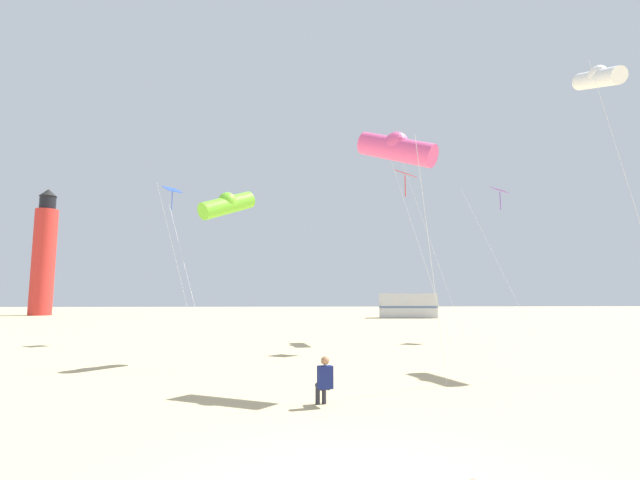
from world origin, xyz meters
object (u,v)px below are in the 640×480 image
kite_flyer_standing (324,380)px  kite_tube_cyan (423,159)px  kite_diamond_violet (500,196)px  lighthouse_distant (44,255)px  kite_tube_rainbow (397,148)px  kite_tube_white (598,78)px  rv_van_silver (408,306)px  kite_diamond_scarlet (406,180)px  kite_tube_lime (227,204)px  kite_diamond_blue (173,195)px

kite_flyer_standing → kite_tube_cyan: size_ratio=0.10×
kite_diamond_violet → lighthouse_distant: size_ratio=0.54×
kite_tube_rainbow → kite_tube_white: size_ratio=0.64×
kite_tube_rainbow → rv_van_silver: (9.80, 39.81, -5.61)m
kite_diamond_scarlet → rv_van_silver: bearing=76.6°
kite_tube_cyan → kite_tube_rainbow: (-4.64, -13.60, -3.89)m
kite_tube_cyan → kite_tube_rainbow: 14.88m
lighthouse_distant → kite_diamond_violet: bearing=-37.8°
kite_tube_lime → kite_tube_cyan: kite_tube_cyan is taller
kite_tube_cyan → kite_tube_rainbow: bearing=-108.9°
kite_tube_cyan → kite_tube_white: (4.45, -9.90, 0.40)m
kite_tube_lime → kite_diamond_violet: 17.18m
kite_diamond_scarlet → kite_tube_cyan: 5.90m
kite_tube_cyan → kite_diamond_violet: bearing=-4.8°
kite_tube_rainbow → kite_tube_white: bearing=22.1°
kite_diamond_scarlet → kite_diamond_violet: 8.08m
kite_diamond_violet → rv_van_silver: bearing=88.6°
kite_diamond_scarlet → lighthouse_distant: size_ratio=0.53×
kite_diamond_blue → kite_tube_rainbow: (10.24, -13.11, -1.34)m
kite_tube_white → lighthouse_distant: (-45.68, 45.06, -3.45)m
kite_tube_white → kite_tube_lime: bearing=174.5°
kite_tube_lime → kite_tube_rainbow: (5.84, -5.13, 0.75)m
lighthouse_distant → kite_tube_rainbow: bearing=-53.1°
kite_diamond_scarlet → rv_van_silver: size_ratio=1.35×
kite_tube_cyan → kite_tube_white: 10.86m
lighthouse_distant → kite_tube_white: bearing=-44.6°
kite_diamond_scarlet → kite_tube_cyan: size_ratio=0.76×
kite_tube_lime → kite_tube_rainbow: bearing=-41.3°
kite_diamond_blue → kite_tube_white: (19.33, -9.41, 2.95)m
kite_tube_lime → kite_tube_white: bearing=-5.5°
kite_tube_lime → kite_tube_cyan: (10.48, 8.46, 4.64)m
kite_tube_lime → kite_tube_cyan: 14.25m
kite_flyer_standing → kite_tube_white: size_ratio=0.10×
kite_tube_lime → rv_van_silver: 38.35m
kite_diamond_scarlet → kite_diamond_blue: bearing=161.1°
kite_diamond_blue → kite_tube_cyan: (14.88, 0.49, 2.55)m
kite_tube_cyan → kite_diamond_blue: bearing=-178.1°
lighthouse_distant → rv_van_silver: 47.69m
kite_tube_white → rv_van_silver: 37.44m
kite_diamond_blue → kite_tube_lime: (4.40, -7.98, -2.09)m
rv_van_silver → lighthouse_distant: bearing=172.0°
kite_diamond_blue → kite_tube_cyan: 15.11m
kite_diamond_violet → rv_van_silver: 27.53m
kite_flyer_standing → kite_tube_cyan: bearing=-127.8°
kite_diamond_scarlet → kite_tube_rainbow: 9.20m
kite_diamond_blue → kite_diamond_violet: kite_diamond_violet is taller
kite_tube_rainbow → kite_tube_white: 10.71m
lighthouse_distant → kite_tube_cyan: bearing=-40.5°
kite_flyer_standing → lighthouse_distant: size_ratio=0.07×
kite_diamond_blue → lighthouse_distant: size_ratio=0.53×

